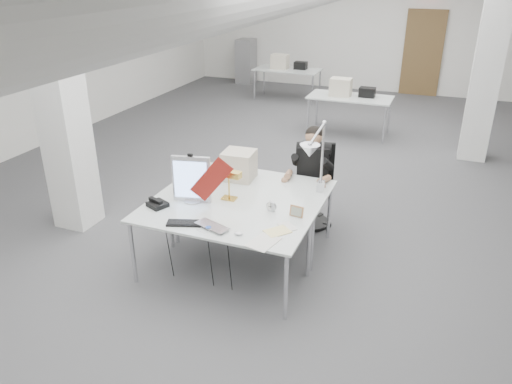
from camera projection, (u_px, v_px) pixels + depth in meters
room_shell at (302, 75)px, 6.91m from camera, size 10.04×14.04×3.24m
desk_main at (221, 218)px, 5.09m from camera, size 1.80×0.90×0.02m
desk_second at (253, 185)px, 5.85m from camera, size 1.80×0.90×0.02m
bg_desk_a at (350, 97)px, 9.68m from camera, size 1.60×0.80×0.02m
bg_desk_b at (288, 70)px, 12.20m from camera, size 1.60×0.80×0.02m
filing_cabinet at (246, 61)px, 14.05m from camera, size 0.45×0.55×1.20m
office_chair at (312, 188)px, 6.32m from camera, size 0.59×0.59×1.03m
seated_person at (313, 161)px, 6.11m from camera, size 0.52×0.60×0.79m
monitor at (191, 179)px, 5.32m from camera, size 0.41×0.13×0.51m
pennant at (212, 179)px, 5.18m from camera, size 0.45×0.16×0.51m
keyboard at (188, 223)px, 4.94m from camera, size 0.43×0.26×0.02m
laptop at (208, 229)px, 4.83m from camera, size 0.42×0.34×0.03m
mouse at (238, 233)px, 4.74m from camera, size 0.10×0.09×0.03m
bankers_lamp at (229, 185)px, 5.40m from camera, size 0.31×0.15×0.34m
desk_phone at (158, 204)px, 5.29m from camera, size 0.25×0.24×0.05m
picture_frame_left at (179, 188)px, 5.60m from camera, size 0.15×0.06×0.12m
picture_frame_right at (297, 211)px, 5.07m from camera, size 0.15×0.06×0.12m
desk_clock at (271, 206)px, 5.19m from camera, size 0.12×0.06×0.11m
paper_stack_a at (263, 242)px, 4.62m from camera, size 0.28×0.35×0.01m
paper_stack_b at (277, 231)px, 4.80m from camera, size 0.28×0.29×0.01m
paper_stack_c at (287, 227)px, 4.89m from camera, size 0.23×0.23×0.01m
beige_monitor at (239, 165)px, 5.93m from camera, size 0.38×0.37×0.34m
architect_lamp at (317, 159)px, 5.25m from camera, size 0.41×0.77×0.95m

